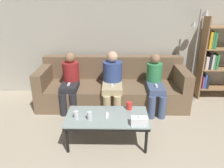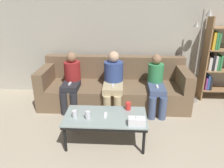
# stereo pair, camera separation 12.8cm
# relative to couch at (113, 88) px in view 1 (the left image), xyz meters

# --- Properties ---
(wall_back) EXTENTS (12.00, 0.06, 2.60)m
(wall_back) POSITION_rel_couch_xyz_m (0.00, 0.53, 0.99)
(wall_back) COLOR #B7B2A3
(wall_back) RESTS_ON ground_plane
(couch) EXTENTS (2.77, 0.94, 0.86)m
(couch) POSITION_rel_couch_xyz_m (0.00, 0.00, 0.00)
(couch) COLOR brown
(couch) RESTS_ON ground_plane
(coffee_table) EXTENTS (1.15, 0.60, 0.42)m
(coffee_table) POSITION_rel_couch_xyz_m (-0.06, -1.28, 0.07)
(coffee_table) COLOR #8C9E99
(coffee_table) RESTS_ON ground_plane
(cup_near_left) EXTENTS (0.07, 0.07, 0.10)m
(cup_near_left) POSITION_rel_couch_xyz_m (-0.48, -1.33, 0.16)
(cup_near_left) COLOR silver
(cup_near_left) RESTS_ON coffee_table
(cup_near_right) EXTENTS (0.08, 0.08, 0.12)m
(cup_near_right) POSITION_rel_couch_xyz_m (0.26, -1.07, 0.17)
(cup_near_right) COLOR red
(cup_near_right) RESTS_ON coffee_table
(cup_far_center) EXTENTS (0.07, 0.07, 0.11)m
(cup_far_center) POSITION_rel_couch_xyz_m (-0.29, -1.36, 0.17)
(cup_far_center) COLOR silver
(cup_far_center) RESTS_ON coffee_table
(tissue_box) EXTENTS (0.22, 0.12, 0.13)m
(tissue_box) POSITION_rel_couch_xyz_m (0.36, -1.48, 0.16)
(tissue_box) COLOR white
(tissue_box) RESTS_ON coffee_table
(game_remote) EXTENTS (0.04, 0.15, 0.02)m
(game_remote) POSITION_rel_couch_xyz_m (-0.06, -1.28, 0.12)
(game_remote) COLOR white
(game_remote) RESTS_ON coffee_table
(bookshelf) EXTENTS (0.81, 0.32, 1.64)m
(bookshelf) POSITION_rel_couch_xyz_m (2.06, 0.30, 0.50)
(bookshelf) COLOR #9E754C
(bookshelf) RESTS_ON ground_plane
(standing_lamp) EXTENTS (0.31, 0.26, 1.77)m
(standing_lamp) POSITION_rel_couch_xyz_m (1.58, 0.16, 0.78)
(standing_lamp) COLOR gray
(standing_lamp) RESTS_ON ground_plane
(seated_person_left_end) EXTENTS (0.31, 0.63, 1.04)m
(seated_person_left_end) POSITION_rel_couch_xyz_m (-0.77, -0.23, 0.24)
(seated_person_left_end) COLOR #28282D
(seated_person_left_end) RESTS_ON ground_plane
(seated_person_mid_left) EXTENTS (0.35, 0.72, 1.06)m
(seated_person_mid_left) POSITION_rel_couch_xyz_m (0.00, -0.23, 0.26)
(seated_person_mid_left) COLOR tan
(seated_person_mid_left) RESTS_ON ground_plane
(seated_person_mid_right) EXTENTS (0.31, 0.69, 1.02)m
(seated_person_mid_right) POSITION_rel_couch_xyz_m (0.77, -0.27, 0.22)
(seated_person_mid_right) COLOR #47567A
(seated_person_mid_right) RESTS_ON ground_plane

